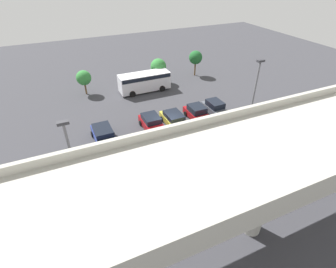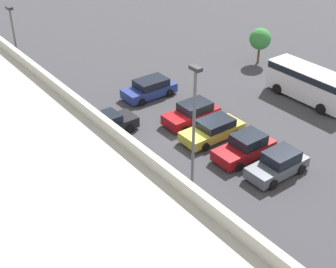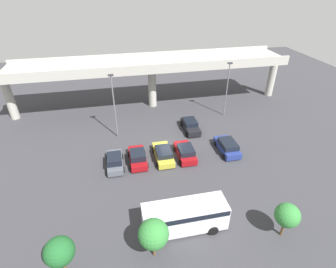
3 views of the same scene
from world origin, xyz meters
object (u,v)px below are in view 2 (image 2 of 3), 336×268
object	(u,v)px
parked_car_2	(213,130)
parked_car_1	(245,147)
parked_car_4	(106,125)
parked_car_5	(150,88)
shuttle_bus	(310,82)
lamp_post_mid_lot	(194,133)
parked_car_0	(278,164)
lamp_post_near_aisle	(17,54)
parked_car_3	(192,113)
tree_front_right	(260,39)

from	to	relation	value
parked_car_2	parked_car_1	bearing A→B (deg)	91.80
parked_car_4	parked_car_1	bearing A→B (deg)	-54.14
parked_car_5	shuttle_bus	bearing A→B (deg)	140.68
shuttle_bus	lamp_post_mid_lot	bearing A→B (deg)	106.87
parked_car_1	parked_car_4	size ratio (longest dim) A/B	0.96
parked_car_0	lamp_post_mid_lot	xyz separation A→B (m)	(0.62, 6.72, 4.46)
parked_car_0	parked_car_5	size ratio (longest dim) A/B	0.94
lamp_post_near_aisle	parked_car_4	bearing A→B (deg)	-152.79
parked_car_1	parked_car_3	distance (m)	5.89
parked_car_4	lamp_post_mid_lot	xyz separation A→B (m)	(-10.47, 0.43, 4.48)
parked_car_2	parked_car_3	xyz separation A→B (m)	(2.72, -0.28, 0.06)
parked_car_2	shuttle_bus	world-z (taller)	shuttle_bus
parked_car_5	lamp_post_mid_lot	world-z (taller)	lamp_post_mid_lot
parked_car_0	lamp_post_mid_lot	world-z (taller)	lamp_post_mid_lot
tree_front_right	lamp_post_mid_lot	bearing A→B (deg)	124.30
shuttle_bus	lamp_post_near_aisle	distance (m)	23.48
shuttle_bus	parked_car_3	bearing A→B (deg)	74.39
parked_car_4	parked_car_3	bearing A→B (deg)	-21.66
parked_car_4	parked_car_5	bearing A→B (deg)	27.01
parked_car_2	parked_car_4	size ratio (longest dim) A/B	1.05
parked_car_4	shuttle_bus	world-z (taller)	shuttle_bus
parked_car_2	lamp_post_near_aisle	bearing A→B (deg)	-51.66
parked_car_3	shuttle_bus	distance (m)	10.70
parked_car_1	lamp_post_near_aisle	xyz separation A→B (m)	(15.00, 9.46, 4.24)
parked_car_1	tree_front_right	bearing A→B (deg)	-139.31
parked_car_4	parked_car_5	size ratio (longest dim) A/B	1.01
parked_car_4	lamp_post_mid_lot	world-z (taller)	lamp_post_mid_lot
parked_car_1	lamp_post_mid_lot	size ratio (longest dim) A/B	0.49
parked_car_3	parked_car_4	xyz separation A→B (m)	(2.47, 6.22, -0.00)
parked_car_1	tree_front_right	world-z (taller)	tree_front_right
parked_car_1	lamp_post_mid_lot	bearing A→B (deg)	18.05
parked_car_3	lamp_post_mid_lot	distance (m)	11.32
parked_car_0	lamp_post_near_aisle	xyz separation A→B (m)	(17.73, 9.71, 4.23)
parked_car_0	parked_car_3	distance (m)	8.62
lamp_post_near_aisle	shuttle_bus	bearing A→B (deg)	-121.04
tree_front_right	parked_car_0	bearing A→B (deg)	137.51
lamp_post_mid_lot	parked_car_2	bearing A→B (deg)	-50.37
parked_car_2	parked_car_5	world-z (taller)	parked_car_5
parked_car_2	parked_car_3	world-z (taller)	parked_car_3
parked_car_1	parked_car_3	xyz separation A→B (m)	(5.89, -0.18, 0.00)
parked_car_1	tree_front_right	size ratio (longest dim) A/B	1.27
parked_car_0	lamp_post_mid_lot	distance (m)	8.09
parked_car_0	shuttle_bus	distance (m)	11.73
shuttle_bus	parked_car_1	bearing A→B (deg)	106.14
parked_car_3	lamp_post_near_aisle	xyz separation A→B (m)	(9.11, 9.63, 4.24)
parked_car_3	lamp_post_near_aisle	size ratio (longest dim) A/B	0.52
parked_car_5	shuttle_bus	world-z (taller)	shuttle_bus
parked_car_0	lamp_post_near_aisle	size ratio (longest dim) A/B	0.50
parked_car_3	parked_car_1	bearing A→B (deg)	88.29
shuttle_bus	lamp_post_mid_lot	world-z (taller)	lamp_post_mid_lot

